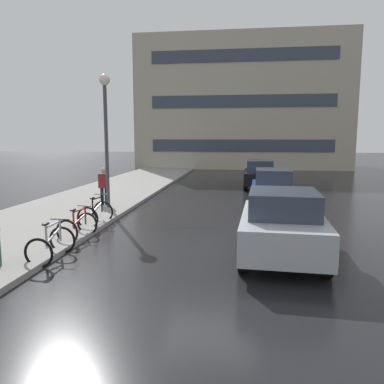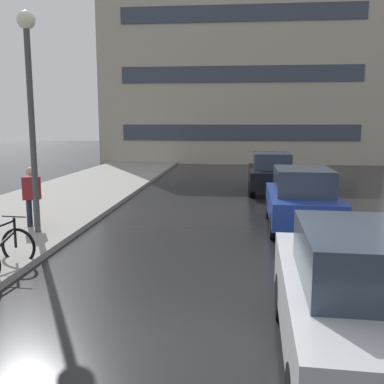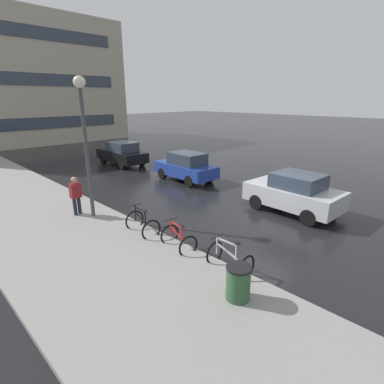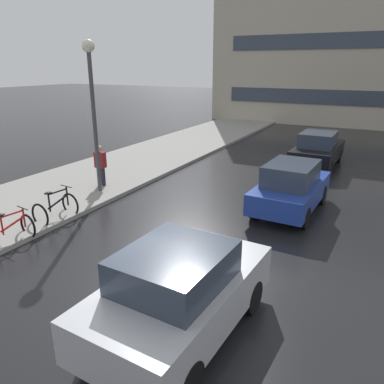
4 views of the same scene
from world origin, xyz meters
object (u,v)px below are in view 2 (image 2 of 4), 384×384
at_px(streetlamp, 30,88).
at_px(car_silver, 371,300).
at_px(pedestrian, 32,196).
at_px(car_blue, 302,199).
at_px(bicycle_third, 1,252).
at_px(car_black, 271,173).

bearing_deg(streetlamp, car_silver, -39.82).
bearing_deg(pedestrian, car_silver, -41.03).
xyz_separation_m(car_blue, streetlamp, (-6.57, -1.53, 2.78)).
relative_size(car_silver, car_blue, 1.01).
xyz_separation_m(bicycle_third, car_black, (5.83, 10.33, 0.40)).
height_order(bicycle_third, car_black, car_black).
distance_m(car_black, streetlamp, 10.39).
height_order(bicycle_third, car_blue, car_blue).
bearing_deg(pedestrian, car_black, 47.12).
distance_m(car_blue, car_black, 6.24).
xyz_separation_m(car_blue, car_black, (-0.24, 6.24, 0.00)).
height_order(car_silver, car_black, car_silver).
relative_size(bicycle_third, car_black, 0.29).
height_order(car_silver, car_blue, car_silver).
relative_size(car_black, streetlamp, 0.80).
distance_m(pedestrian, streetlamp, 2.73).
xyz_separation_m(pedestrian, streetlamp, (0.37, -0.55, 2.65)).
height_order(bicycle_third, car_silver, car_silver).
relative_size(car_silver, streetlamp, 0.74).
relative_size(car_silver, car_black, 0.93).
height_order(car_black, pedestrian, pedestrian).
bearing_deg(pedestrian, streetlamp, -56.04).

